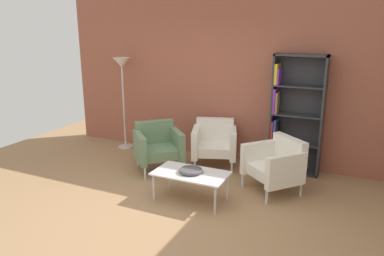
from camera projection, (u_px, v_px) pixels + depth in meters
ground_plane at (159, 216)px, 4.75m from camera, size 8.32×8.32×0.00m
brick_back_panel at (228, 77)px, 6.50m from camera, size 6.40×0.12×2.90m
bookshelf_tall at (293, 117)px, 5.99m from camera, size 0.80×0.30×1.90m
coffee_table_low at (191, 175)px, 5.09m from camera, size 1.00×0.56×0.40m
decorative_bowl at (191, 170)px, 5.07m from camera, size 0.32×0.32×0.05m
armchair_spare_guest at (276, 164)px, 5.36m from camera, size 0.95×0.94×0.78m
armchair_corner_red at (214, 142)px, 6.33m from camera, size 0.89×0.85×0.78m
armchair_near_window at (158, 145)px, 6.16m from camera, size 0.95×0.95×0.78m
floor_lamp_torchiere at (122, 73)px, 7.00m from camera, size 0.32×0.32×1.74m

